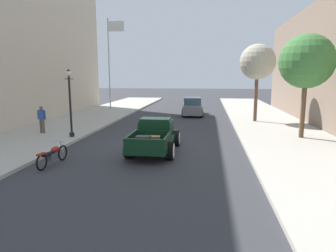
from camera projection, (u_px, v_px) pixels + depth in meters
The scene contains 11 objects.
ground_plane at pixel (155, 147), 15.28m from camera, with size 140.00×140.00×0.00m, color #333338.
sidewalk_left at pixel (24, 141), 16.23m from camera, with size 5.50×64.00×0.15m, color #ADA89E.
sidewalk_right at pixel (303, 150), 14.31m from camera, with size 5.50×64.00×0.15m, color #ADA89E.
hotrod_truck_dark_green at pixel (155, 135), 14.56m from camera, with size 2.22×4.96×1.58m.
motorcycle_parked at pixel (53, 155), 12.13m from camera, with size 0.62×2.12×0.93m.
car_background_grey at pixel (192, 107), 27.41m from camera, with size 2.07×4.40×1.65m.
pedestrian_sidewalk_left at pixel (42, 118), 18.10m from camera, with size 0.53×0.22×1.65m.
street_lamp_near at pixel (70, 98), 16.79m from camera, with size 0.50×0.32×3.85m.
flagpole at pixel (111, 54), 30.34m from camera, with size 1.74×0.16×9.16m.
street_tree_nearest at pixel (307, 62), 16.26m from camera, with size 2.96×2.96×5.72m.
street_tree_second at pixel (258, 62), 22.29m from camera, with size 2.65×2.65×5.82m.
Camera 1 is at (2.67, -14.66, 3.63)m, focal length 31.84 mm.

